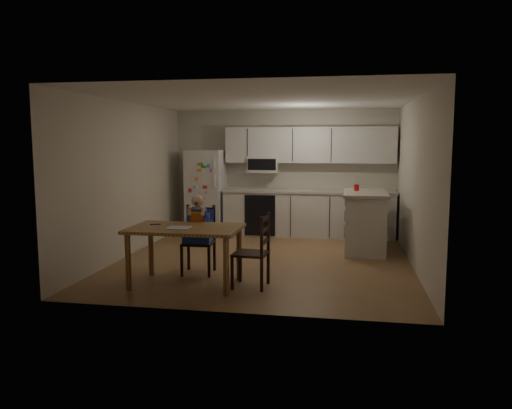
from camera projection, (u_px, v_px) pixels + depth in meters
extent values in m
cube|color=brown|center=(264.00, 260.00, 7.89)|extent=(4.50, 5.00, 0.01)
cube|color=beige|center=(284.00, 172.00, 10.18)|extent=(4.50, 0.02, 2.50)
cube|color=beige|center=(128.00, 179.00, 8.13)|extent=(0.02, 5.00, 2.50)
cube|color=beige|center=(415.00, 183.00, 7.35)|extent=(0.02, 5.00, 2.50)
cube|color=white|center=(265.00, 99.00, 7.58)|extent=(4.50, 5.00, 0.01)
cube|color=silver|center=(206.00, 192.00, 10.16)|extent=(0.72, 0.70, 1.70)
cube|color=silver|center=(308.00, 215.00, 9.90)|extent=(3.34, 0.60, 0.86)
cube|color=beige|center=(308.00, 192.00, 9.83)|extent=(3.37, 0.62, 0.05)
cube|color=black|center=(260.00, 216.00, 9.75)|extent=(0.60, 0.02, 0.80)
cube|color=silver|center=(310.00, 145.00, 9.85)|extent=(3.34, 0.34, 0.70)
cube|color=silver|center=(263.00, 164.00, 10.03)|extent=(0.60, 0.38, 0.33)
cube|color=silver|center=(364.00, 223.00, 8.53)|extent=(0.66, 1.31, 0.96)
cube|color=beige|center=(365.00, 193.00, 8.47)|extent=(0.72, 1.38, 0.05)
cylinder|color=red|center=(356.00, 188.00, 8.63)|extent=(0.09, 0.09, 0.11)
cube|color=brown|center=(185.00, 229.00, 6.44)|extent=(1.42, 0.91, 0.04)
cylinder|color=brown|center=(128.00, 262.00, 6.23)|extent=(0.07, 0.07, 0.72)
cylinder|color=brown|center=(151.00, 250.00, 6.96)|extent=(0.07, 0.07, 0.72)
cylinder|color=brown|center=(226.00, 267.00, 6.01)|extent=(0.07, 0.07, 0.72)
cylinder|color=brown|center=(239.00, 253.00, 6.74)|extent=(0.07, 0.07, 0.72)
cube|color=silver|center=(179.00, 228.00, 6.34)|extent=(0.29, 0.25, 0.01)
cylinder|color=blue|center=(155.00, 224.00, 6.61)|extent=(0.12, 0.06, 0.02)
cube|color=black|center=(198.00, 243.00, 7.03)|extent=(0.45, 0.45, 0.03)
cube|color=black|center=(182.00, 262.00, 6.89)|extent=(0.04, 0.04, 0.42)
cube|color=black|center=(189.00, 255.00, 7.27)|extent=(0.04, 0.04, 0.42)
cube|color=black|center=(209.00, 262.00, 6.85)|extent=(0.04, 0.04, 0.42)
cube|color=black|center=(214.00, 256.00, 7.23)|extent=(0.04, 0.04, 0.42)
cube|color=black|center=(201.00, 222.00, 7.19)|extent=(0.42, 0.06, 0.50)
cube|color=blue|center=(198.00, 238.00, 7.02)|extent=(0.40, 0.37, 0.10)
cube|color=blue|center=(200.00, 221.00, 7.14)|extent=(0.39, 0.08, 0.34)
cube|color=#697DE4|center=(198.00, 235.00, 7.00)|extent=(0.31, 0.28, 0.02)
cube|color=#3141A4|center=(198.00, 218.00, 7.00)|extent=(0.23, 0.15, 0.26)
cube|color=#F15C33|center=(197.00, 220.00, 6.93)|extent=(0.19, 0.02, 0.20)
sphere|color=beige|center=(198.00, 201.00, 6.96)|extent=(0.18, 0.18, 0.17)
ellipsoid|color=olive|center=(198.00, 200.00, 6.96)|extent=(0.18, 0.17, 0.14)
cube|color=black|center=(251.00, 254.00, 6.38)|extent=(0.45, 0.45, 0.03)
cube|color=black|center=(240.00, 266.00, 6.63)|extent=(0.04, 0.04, 0.42)
cube|color=black|center=(268.00, 268.00, 6.54)|extent=(0.04, 0.04, 0.42)
cube|color=black|center=(232.00, 273.00, 6.27)|extent=(0.04, 0.04, 0.42)
cube|color=black|center=(262.00, 275.00, 6.18)|extent=(0.04, 0.04, 0.42)
cube|color=black|center=(265.00, 234.00, 6.30)|extent=(0.06, 0.42, 0.50)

